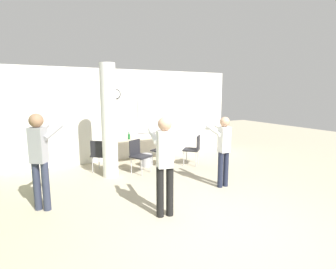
{
  "coord_description": "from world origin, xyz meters",
  "views": [
    {
      "loc": [
        -2.49,
        -2.8,
        2.12
      ],
      "look_at": [
        0.27,
        2.34,
        1.16
      ],
      "focal_mm": 28.0,
      "sensor_mm": 36.0,
      "label": 1
    }
  ],
  "objects": [
    {
      "name": "ground_plane",
      "position": [
        0.0,
        0.0,
        0.0
      ],
      "size": [
        24.0,
        24.0,
        0.0
      ],
      "primitive_type": "plane",
      "color": "#ADA389"
    },
    {
      "name": "wall_back",
      "position": [
        0.02,
        5.06,
        1.4
      ],
      "size": [
        8.0,
        0.15,
        2.8
      ],
      "color": "silver",
      "rests_on": "ground_plane"
    },
    {
      "name": "support_pillar",
      "position": [
        -0.74,
        3.5,
        1.4
      ],
      "size": [
        0.38,
        0.38,
        2.8
      ],
      "color": "white",
      "rests_on": "ground_plane"
    },
    {
      "name": "folding_table",
      "position": [
        0.47,
        4.47,
        0.7
      ],
      "size": [
        1.77,
        0.69,
        0.75
      ],
      "color": "beige",
      "rests_on": "ground_plane"
    },
    {
      "name": "bottle_on_table",
      "position": [
        0.06,
        4.34,
        0.84
      ],
      "size": [
        0.07,
        0.07,
        0.22
      ],
      "color": "#1E6B2D",
      "rests_on": "folding_table"
    },
    {
      "name": "waste_bin",
      "position": [
        0.42,
        3.9,
        0.19
      ],
      "size": [
        0.29,
        0.29,
        0.37
      ],
      "color": "#B2B2B7",
      "rests_on": "ground_plane"
    },
    {
      "name": "chair_table_right",
      "position": [
        0.85,
        3.72,
        0.51
      ],
      "size": [
        0.57,
        0.57,
        0.87
      ],
      "color": "#232328",
      "rests_on": "ground_plane"
    },
    {
      "name": "chair_table_front",
      "position": [
        0.0,
        3.47,
        0.51
      ],
      "size": [
        0.59,
        0.59,
        0.87
      ],
      "color": "#232328",
      "rests_on": "ground_plane"
    },
    {
      "name": "chair_mid_room",
      "position": [
        1.7,
        3.4,
        0.51
      ],
      "size": [
        0.62,
        0.62,
        0.87
      ],
      "color": "#232328",
      "rests_on": "ground_plane"
    },
    {
      "name": "chair_table_left",
      "position": [
        -0.88,
        3.98,
        0.51
      ],
      "size": [
        0.62,
        0.62,
        0.87
      ],
      "color": "#232328",
      "rests_on": "ground_plane"
    },
    {
      "name": "person_playing_front",
      "position": [
        -0.52,
        0.99,
        1.01
      ],
      "size": [
        0.48,
        0.7,
        1.72
      ],
      "color": "black",
      "rests_on": "ground_plane"
    },
    {
      "name": "person_watching_back",
      "position": [
        -2.35,
        2.24,
        1.03
      ],
      "size": [
        0.63,
        0.69,
        1.75
      ],
      "color": "#2D3347",
      "rests_on": "ground_plane"
    },
    {
      "name": "person_playing_side",
      "position": [
        1.27,
        1.62,
        0.93
      ],
      "size": [
        0.35,
        0.62,
        1.58
      ],
      "color": "#1E2338",
      "rests_on": "ground_plane"
    }
  ]
}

